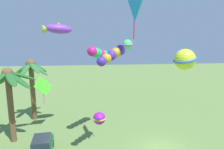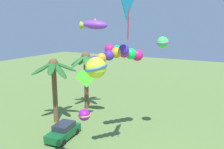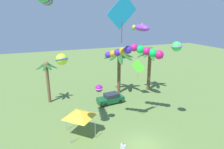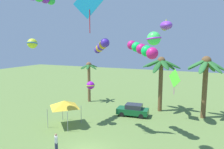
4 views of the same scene
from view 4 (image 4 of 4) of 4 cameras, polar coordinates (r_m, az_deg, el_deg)
palm_tree_0 at (r=27.49m, az=24.01°, el=0.63°), size 4.63×4.48×7.59m
palm_tree_1 at (r=32.90m, az=-6.28°, el=0.32°), size 3.05×3.04×6.25m
palm_tree_2 at (r=28.50m, az=13.13°, el=1.30°), size 4.94×4.77×7.35m
parked_car_0 at (r=27.03m, az=5.69°, el=-9.53°), size 4.05×2.09×1.51m
spectator_0 at (r=19.07m, az=-14.87°, el=-17.34°), size 0.42×0.44×1.59m
festival_tent at (r=23.88m, az=-12.76°, el=-7.78°), size 2.86×2.86×2.85m
kite_tube_0 at (r=19.85m, az=8.30°, el=6.73°), size 3.41×2.56×1.69m
kite_diamond_1 at (r=19.89m, az=-6.12°, el=19.12°), size 3.17×0.45×4.45m
kite_ball_2 at (r=22.20m, az=-20.75°, el=7.86°), size 1.34×1.34×0.96m
kite_ball_3 at (r=16.68m, az=11.26°, el=9.53°), size 1.40×1.40×1.05m
kite_ball_4 at (r=23.04m, az=-5.83°, el=-2.93°), size 1.16×1.16×0.87m
kite_tube_6 at (r=20.69m, az=-2.82°, el=7.67°), size 2.39×2.36×1.48m
kite_fish_7 at (r=23.77m, az=14.40°, el=12.72°), size 1.91×3.05×1.22m
kite_diamond_8 at (r=25.73m, az=16.56°, el=-1.05°), size 1.53×1.61×3.02m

